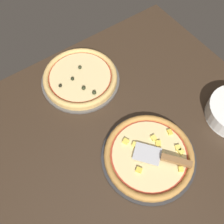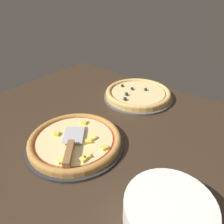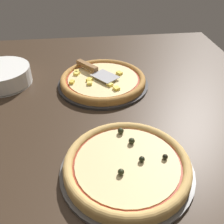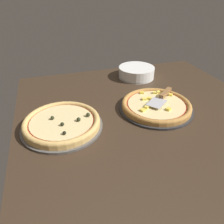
% 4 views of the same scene
% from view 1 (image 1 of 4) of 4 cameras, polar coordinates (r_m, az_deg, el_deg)
% --- Properties ---
extents(ground_plane, '(1.25, 1.24, 0.04)m').
position_cam_1_polar(ground_plane, '(1.07, 4.82, -8.20)').
color(ground_plane, '#38281C').
extents(pizza_pan_front, '(0.37, 0.37, 0.01)m').
position_cam_1_polar(pizza_pan_front, '(1.04, 7.93, -9.63)').
color(pizza_pan_front, '#2D2D30').
rests_on(pizza_pan_front, ground_plane).
extents(pizza_front, '(0.34, 0.34, 0.03)m').
position_cam_1_polar(pizza_front, '(1.02, 8.06, -9.26)').
color(pizza_front, '#B77F3D').
rests_on(pizza_front, pizza_pan_front).
extents(pizza_pan_back, '(0.36, 0.36, 0.01)m').
position_cam_1_polar(pizza_pan_back, '(1.22, -6.70, 7.01)').
color(pizza_pan_back, '#565451').
rests_on(pizza_pan_back, ground_plane).
extents(pizza_back, '(0.33, 0.33, 0.04)m').
position_cam_1_polar(pizza_back, '(1.20, -6.81, 7.63)').
color(pizza_back, '#DBAD60').
rests_on(pizza_back, pizza_pan_back).
extents(serving_spatula, '(0.17, 0.20, 0.02)m').
position_cam_1_polar(serving_spatula, '(1.00, 12.25, -9.93)').
color(serving_spatula, '#B7B7BC').
rests_on(serving_spatula, pizza_front).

